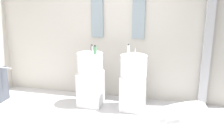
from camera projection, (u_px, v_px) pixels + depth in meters
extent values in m
cube|color=beige|center=(118.00, 29.00, 4.40)|extent=(4.80, 0.10, 2.60)
cube|color=white|center=(91.00, 88.00, 4.25)|extent=(0.40, 0.40, 0.60)
cylinder|color=white|center=(90.00, 63.00, 4.13)|extent=(0.44, 0.44, 0.34)
cylinder|color=#B7BABF|center=(92.00, 49.00, 4.19)|extent=(0.02, 0.02, 0.10)
cube|color=white|center=(133.00, 92.00, 4.08)|extent=(0.40, 0.40, 0.60)
cylinder|color=white|center=(134.00, 66.00, 3.96)|extent=(0.44, 0.44, 0.34)
cylinder|color=#B7BABF|center=(135.00, 51.00, 4.02)|extent=(0.02, 0.02, 0.10)
cube|color=#8C9EA8|center=(97.00, 16.00, 4.36)|extent=(0.22, 0.03, 0.75)
cube|color=#8C9EA8|center=(139.00, 17.00, 4.19)|extent=(0.22, 0.03, 0.75)
cube|color=#B7BABF|center=(207.00, 49.00, 4.01)|extent=(0.14, 0.08, 2.05)
torus|color=white|center=(176.00, 114.00, 3.11)|extent=(1.10, 1.10, 0.49)
cylinder|color=#B7BABF|center=(0.00, 68.00, 3.38)|extent=(0.36, 0.02, 0.02)
cube|color=#4C515B|center=(2.00, 84.00, 3.44)|extent=(0.04, 0.22, 0.50)
cylinder|color=black|center=(92.00, 48.00, 4.22)|extent=(0.04, 0.04, 0.10)
cylinder|color=black|center=(92.00, 45.00, 4.21)|extent=(0.02, 0.02, 0.02)
cylinder|color=silver|center=(128.00, 49.00, 4.02)|extent=(0.04, 0.04, 0.14)
cylinder|color=black|center=(128.00, 45.00, 4.00)|extent=(0.02, 0.02, 0.02)
cylinder|color=#59996B|center=(95.00, 50.00, 3.98)|extent=(0.05, 0.05, 0.13)
cylinder|color=black|center=(95.00, 46.00, 3.96)|extent=(0.03, 0.03, 0.02)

